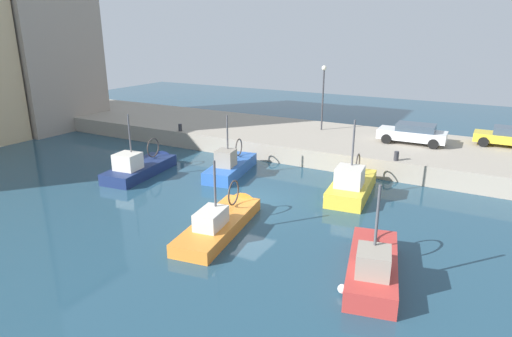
# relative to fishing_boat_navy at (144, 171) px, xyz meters

# --- Properties ---
(water_surface) EXTENTS (80.00, 80.00, 0.00)m
(water_surface) POSITION_rel_fishing_boat_navy_xyz_m (-1.08, -7.98, -0.14)
(water_surface) COLOR navy
(water_surface) RESTS_ON ground
(quay_wall) EXTENTS (9.00, 56.00, 1.20)m
(quay_wall) POSITION_rel_fishing_boat_navy_xyz_m (10.42, -7.98, 0.46)
(quay_wall) COLOR #9E9384
(quay_wall) RESTS_ON ground
(fishing_boat_navy) EXTENTS (6.24, 2.56, 4.76)m
(fishing_boat_navy) POSITION_rel_fishing_boat_navy_xyz_m (0.00, 0.00, 0.00)
(fishing_boat_navy) COLOR navy
(fishing_boat_navy) RESTS_ON ground
(fishing_boat_blue) EXTENTS (6.07, 2.65, 4.53)m
(fishing_boat_blue) POSITION_rel_fishing_boat_navy_xyz_m (2.83, -4.78, -0.01)
(fishing_boat_blue) COLOR #2D60B7
(fishing_boat_blue) RESTS_ON ground
(fishing_boat_red) EXTENTS (5.91, 2.79, 4.53)m
(fishing_boat_red) POSITION_rel_fishing_boat_navy_xyz_m (-4.73, -15.55, -0.01)
(fishing_boat_red) COLOR #BC3833
(fishing_boat_red) RESTS_ON ground
(fishing_boat_orange) EXTENTS (6.83, 2.64, 4.15)m
(fishing_boat_orange) POSITION_rel_fishing_boat_navy_xyz_m (-4.15, -8.62, -0.03)
(fishing_boat_orange) COLOR orange
(fishing_boat_orange) RESTS_ON ground
(fishing_boat_yellow) EXTENTS (5.92, 2.37, 5.05)m
(fishing_boat_yellow) POSITION_rel_fishing_boat_navy_xyz_m (2.92, -12.45, 0.03)
(fishing_boat_yellow) COLOR gold
(fishing_boat_yellow) RESTS_ON ground
(parked_car_white) EXTENTS (1.99, 4.40, 1.35)m
(parked_car_white) POSITION_rel_fishing_boat_navy_xyz_m (10.92, -14.04, 1.77)
(parked_car_white) COLOR silver
(parked_car_white) RESTS_ON quay_wall
(parked_car_yellow) EXTENTS (1.86, 4.15, 1.29)m
(parked_car_yellow) POSITION_rel_fishing_boat_navy_xyz_m (13.09, -19.77, 1.74)
(parked_car_yellow) COLOR gold
(parked_car_yellow) RESTS_ON quay_wall
(mooring_bollard_south) EXTENTS (0.28, 0.28, 0.55)m
(mooring_bollard_south) POSITION_rel_fishing_boat_navy_xyz_m (6.27, -13.98, 1.34)
(mooring_bollard_south) COLOR #2D2D33
(mooring_bollard_south) RESTS_ON quay_wall
(mooring_bollard_mid) EXTENTS (0.28, 0.28, 0.55)m
(mooring_bollard_mid) POSITION_rel_fishing_boat_navy_xyz_m (6.27, 2.02, 1.34)
(mooring_bollard_mid) COLOR #2D2D33
(mooring_bollard_mid) RESTS_ON quay_wall
(quay_streetlamp) EXTENTS (0.36, 0.36, 4.83)m
(quay_streetlamp) POSITION_rel_fishing_boat_navy_xyz_m (11.92, -7.17, 4.32)
(quay_streetlamp) COLOR #38383D
(quay_streetlamp) RESTS_ON quay_wall
(waterfront_building_west_mid) EXTENTS (8.12, 8.59, 16.22)m
(waterfront_building_west_mid) POSITION_rel_fishing_boat_navy_xyz_m (6.19, 17.62, 7.99)
(waterfront_building_west_mid) COLOR #A39384
(waterfront_building_west_mid) RESTS_ON ground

